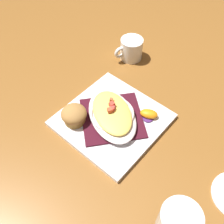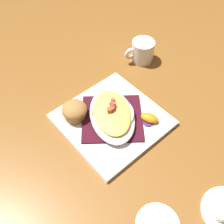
{
  "view_description": "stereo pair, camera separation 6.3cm",
  "coord_description": "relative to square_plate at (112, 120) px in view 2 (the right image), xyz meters",
  "views": [
    {
      "loc": [
        0.34,
        0.32,
        0.63
      ],
      "look_at": [
        0.0,
        0.0,
        0.04
      ],
      "focal_mm": 42.33,
      "sensor_mm": 36.0,
      "label": 1
    },
    {
      "loc": [
        0.29,
        0.36,
        0.63
      ],
      "look_at": [
        0.0,
        0.0,
        0.04
      ],
      "focal_mm": 42.33,
      "sensor_mm": 36.0,
      "label": 2
    }
  ],
  "objects": [
    {
      "name": "ground_plane",
      "position": [
        0.0,
        0.0,
        -0.01
      ],
      "size": [
        2.6,
        2.6,
        0.0
      ],
      "primitive_type": "plane",
      "color": "brown"
    },
    {
      "name": "square_plate",
      "position": [
        0.0,
        0.0,
        0.0
      ],
      "size": [
        0.29,
        0.29,
        0.01
      ],
      "primitive_type": "cube",
      "rotation": [
        0.0,
        0.0,
        0.04
      ],
      "color": "white",
      "rests_on": "ground_plane"
    },
    {
      "name": "folded_napkin",
      "position": [
        0.0,
        0.0,
        0.01
      ],
      "size": [
        0.24,
        0.24,
        0.01
      ],
      "primitive_type": "cube",
      "rotation": [
        0.0,
        0.0,
        0.93
      ],
      "color": "#3D0F1C",
      "rests_on": "square_plate"
    },
    {
      "name": "gratin_dish",
      "position": [
        -0.0,
        -0.0,
        0.03
      ],
      "size": [
        0.2,
        0.24,
        0.05
      ],
      "color": "silver",
      "rests_on": "folded_napkin"
    },
    {
      "name": "muffin",
      "position": [
        0.08,
        -0.07,
        0.03
      ],
      "size": [
        0.07,
        0.07,
        0.05
      ],
      "color": "#A37735",
      "rests_on": "square_plate"
    },
    {
      "name": "orange_garnish",
      "position": [
        -0.08,
        0.07,
        0.02
      ],
      "size": [
        0.06,
        0.06,
        0.02
      ],
      "color": "#4B2463",
      "rests_on": "square_plate"
    },
    {
      "name": "coffee_mug",
      "position": [
        -0.26,
        -0.15,
        0.03
      ],
      "size": [
        0.11,
        0.08,
        0.08
      ],
      "color": "white",
      "rests_on": "ground_plane"
    },
    {
      "name": "creamer_cup_0",
      "position": [
        -0.02,
        0.37,
        0.01
      ],
      "size": [
        0.02,
        0.02,
        0.02
      ],
      "primitive_type": "cylinder",
      "color": "white",
      "rests_on": "creamer_saucer"
    }
  ]
}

